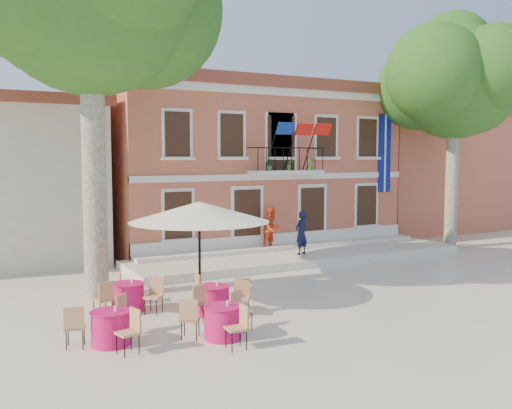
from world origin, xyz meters
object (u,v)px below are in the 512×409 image
Objects in this scene: pedestrian_orange at (272,229)px; cafe_table_1 at (223,321)px; cafe_table_2 at (111,326)px; patio_umbrella at (199,212)px; cafe_table_0 at (128,296)px; cafe_table_3 at (213,299)px; plane_tree_east at (455,82)px; pedestrian_navy at (301,233)px.

pedestrian_orange reaches higher than cafe_table_1.
pedestrian_orange reaches higher than cafe_table_2.
patio_umbrella reaches higher than cafe_table_2.
cafe_table_0 is (-1.98, 0.24, -2.18)m from patio_umbrella.
patio_umbrella is at bearing 84.94° from cafe_table_3.
cafe_table_1 and cafe_table_3 have the same top height.
pedestrian_orange is 0.94× the size of cafe_table_1.
cafe_table_3 is (1.88, -1.37, 0.00)m from cafe_table_0.
cafe_table_0 is 2.78m from cafe_table_2.
patio_umbrella is at bearing -148.74° from pedestrian_orange.
plane_tree_east is 5.84× the size of pedestrian_navy.
cafe_table_0 is at bearing 3.13° from pedestrian_navy.
patio_umbrella is 2.23× the size of pedestrian_orange.
pedestrian_navy is 8.08m from cafe_table_3.
plane_tree_east is at bearing 154.71° from pedestrian_navy.
cafe_table_0 is 2.33m from cafe_table_3.
pedestrian_navy is at bearing 35.14° from cafe_table_2.
plane_tree_east is 10.52m from pedestrian_orange.
plane_tree_east is at bearing 19.70° from cafe_table_2.
cafe_table_1 is 1.00× the size of cafe_table_3.
cafe_table_1 is at bearing -139.80° from pedestrian_orange.
cafe_table_0 is 3.55m from cafe_table_1.
cafe_table_2 is 0.98× the size of cafe_table_3.
cafe_table_1 and cafe_table_2 have the same top height.
patio_umbrella is (-13.80, -3.73, -4.81)m from plane_tree_east.
cafe_table_0 is (-8.00, -3.86, -0.73)m from pedestrian_navy.
plane_tree_east is at bearing 12.49° from cafe_table_0.
plane_tree_east is 5.51× the size of cafe_table_2.
cafe_table_2 is at bearing 12.52° from pedestrian_navy.
cafe_table_1 is at bearing -107.83° from cafe_table_3.
patio_umbrella is 2.28× the size of pedestrian_navy.
plane_tree_east reaches higher than pedestrian_navy.
cafe_table_2 is 3.21m from cafe_table_3.
pedestrian_orange is at bearing 45.18° from patio_umbrella.
pedestrian_orange reaches higher than pedestrian_navy.
plane_tree_east reaches higher than cafe_table_2.
pedestrian_orange is 0.96× the size of cafe_table_2.
pedestrian_navy is 0.92× the size of cafe_table_3.
pedestrian_navy is at bearing 34.24° from patio_umbrella.
cafe_table_1 is 2.48m from cafe_table_2.
cafe_table_0 is at bearing 66.58° from cafe_table_2.
pedestrian_navy is 8.91m from cafe_table_0.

